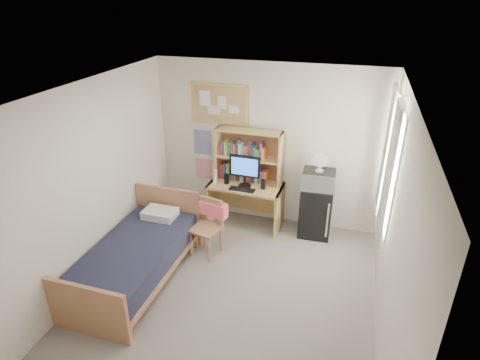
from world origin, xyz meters
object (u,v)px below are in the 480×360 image
(desk_fan, at_px, (320,162))
(bulletin_board, at_px, (220,104))
(desk_chair, at_px, (206,229))
(monitor, at_px, (245,171))
(microwave, at_px, (319,179))
(mini_fridge, at_px, (316,211))
(desk, at_px, (246,205))
(bed, at_px, (136,262))
(speaker_right, at_px, (263,184))
(speaker_left, at_px, (227,179))

(desk_fan, bearing_deg, bulletin_board, 168.85)
(desk_chair, bearing_deg, monitor, 82.64)
(monitor, relative_size, microwave, 1.08)
(mini_fridge, bearing_deg, bulletin_board, 169.53)
(microwave, bearing_deg, desk, 179.59)
(desk, bearing_deg, bulletin_board, 151.47)
(mini_fridge, height_order, bed, mini_fridge)
(microwave, relative_size, desk_fan, 1.65)
(desk, height_order, speaker_right, speaker_right)
(bulletin_board, xyz_separation_m, desk_fan, (1.64, -0.27, -0.68))
(bulletin_board, height_order, speaker_left, bulletin_board)
(speaker_left, bearing_deg, desk_fan, 4.71)
(speaker_left, distance_m, speaker_right, 0.60)
(desk, xyz_separation_m, desk_fan, (1.13, 0.03, 0.88))
(monitor, relative_size, desk_fan, 1.77)
(mini_fridge, relative_size, speaker_right, 5.35)
(bed, relative_size, monitor, 3.83)
(monitor, bearing_deg, bed, -119.43)
(monitor, xyz_separation_m, speaker_right, (0.30, -0.01, -0.18))
(speaker_left, relative_size, speaker_right, 1.05)
(bed, bearing_deg, mini_fridge, 40.90)
(bed, relative_size, microwave, 4.13)
(bulletin_board, xyz_separation_m, monitor, (0.51, -0.36, -0.93))
(bulletin_board, distance_m, monitor, 1.12)
(mini_fridge, distance_m, speaker_left, 1.49)
(mini_fridge, distance_m, speaker_right, 0.92)
(monitor, bearing_deg, bulletin_board, 146.63)
(bulletin_board, distance_m, speaker_left, 1.18)
(bulletin_board, bearing_deg, desk_chair, -81.56)
(bulletin_board, bearing_deg, monitor, -34.75)
(monitor, bearing_deg, desk_fan, 5.96)
(bulletin_board, relative_size, desk, 0.80)
(desk, relative_size, microwave, 2.44)
(bed, bearing_deg, speaker_right, 52.87)
(microwave, bearing_deg, bulletin_board, 168.85)
(bulletin_board, relative_size, desk_fan, 3.24)
(desk, xyz_separation_m, monitor, (-0.00, -0.06, 0.62))
(mini_fridge, bearing_deg, desk_chair, -147.51)
(bulletin_board, distance_m, desk, 1.66)
(mini_fridge, xyz_separation_m, monitor, (-1.13, -0.11, 0.58))
(mini_fridge, bearing_deg, bed, -141.73)
(desk_chair, height_order, monitor, monitor)
(desk, bearing_deg, desk_fan, 2.92)
(monitor, bearing_deg, desk, 90.00)
(monitor, height_order, speaker_right, monitor)
(microwave, bearing_deg, desk_fan, 0.00)
(desk, height_order, microwave, microwave)
(monitor, height_order, desk_fan, desk_fan)
(desk, xyz_separation_m, desk_chair, (-0.33, -0.95, 0.06))
(desk, distance_m, desk_chair, 1.01)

